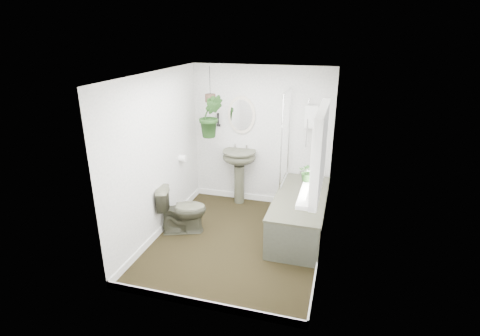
# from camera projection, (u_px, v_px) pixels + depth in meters

# --- Properties ---
(floor) EXTENTS (2.30, 2.80, 0.02)m
(floor) POSITION_uv_depth(u_px,v_px,m) (237.00, 242.00, 5.29)
(floor) COLOR black
(floor) RESTS_ON ground
(ceiling) EXTENTS (2.30, 2.80, 0.02)m
(ceiling) POSITION_uv_depth(u_px,v_px,m) (237.00, 74.00, 4.48)
(ceiling) COLOR white
(ceiling) RESTS_ON ground
(wall_back) EXTENTS (2.30, 0.02, 2.30)m
(wall_back) POSITION_uv_depth(u_px,v_px,m) (261.00, 137.00, 6.15)
(wall_back) COLOR white
(wall_back) RESTS_ON ground
(wall_front) EXTENTS (2.30, 0.02, 2.30)m
(wall_front) POSITION_uv_depth(u_px,v_px,m) (195.00, 212.00, 3.61)
(wall_front) COLOR white
(wall_front) RESTS_ON ground
(wall_left) EXTENTS (0.02, 2.80, 2.30)m
(wall_left) POSITION_uv_depth(u_px,v_px,m) (157.00, 157.00, 5.18)
(wall_left) COLOR white
(wall_left) RESTS_ON ground
(wall_right) EXTENTS (0.02, 2.80, 2.30)m
(wall_right) POSITION_uv_depth(u_px,v_px,m) (327.00, 174.00, 4.58)
(wall_right) COLOR white
(wall_right) RESTS_ON ground
(skirting) EXTENTS (2.30, 2.80, 0.10)m
(skirting) POSITION_uv_depth(u_px,v_px,m) (237.00, 238.00, 5.26)
(skirting) COLOR white
(skirting) RESTS_ON floor
(bathtub) EXTENTS (0.72, 1.72, 0.58)m
(bathtub) POSITION_uv_depth(u_px,v_px,m) (300.00, 214.00, 5.42)
(bathtub) COLOR #464635
(bathtub) RESTS_ON floor
(bath_screen) EXTENTS (0.04, 0.72, 1.40)m
(bath_screen) POSITION_uv_depth(u_px,v_px,m) (286.00, 138.00, 5.60)
(bath_screen) COLOR silver
(bath_screen) RESTS_ON bathtub
(shower_box) EXTENTS (0.20, 0.10, 0.35)m
(shower_box) POSITION_uv_depth(u_px,v_px,m) (311.00, 117.00, 5.74)
(shower_box) COLOR white
(shower_box) RESTS_ON wall_back
(oval_mirror) EXTENTS (0.46, 0.03, 0.62)m
(oval_mirror) POSITION_uv_depth(u_px,v_px,m) (241.00, 115.00, 6.08)
(oval_mirror) COLOR beige
(oval_mirror) RESTS_ON wall_back
(wall_sconce) EXTENTS (0.04, 0.04, 0.22)m
(wall_sconce) POSITION_uv_depth(u_px,v_px,m) (218.00, 120.00, 6.21)
(wall_sconce) COLOR black
(wall_sconce) RESTS_ON wall_back
(toilet_roll_holder) EXTENTS (0.11, 0.11, 0.11)m
(toilet_roll_holder) POSITION_uv_depth(u_px,v_px,m) (183.00, 158.00, 5.88)
(toilet_roll_holder) COLOR white
(toilet_roll_holder) RESTS_ON wall_left
(window_recess) EXTENTS (0.08, 1.00, 0.90)m
(window_recess) POSITION_uv_depth(u_px,v_px,m) (320.00, 151.00, 3.79)
(window_recess) COLOR white
(window_recess) RESTS_ON wall_right
(window_sill) EXTENTS (0.18, 1.00, 0.04)m
(window_sill) POSITION_uv_depth(u_px,v_px,m) (310.00, 188.00, 3.96)
(window_sill) COLOR white
(window_sill) RESTS_ON wall_right
(window_blinds) EXTENTS (0.01, 0.86, 0.76)m
(window_blinds) POSITION_uv_depth(u_px,v_px,m) (315.00, 151.00, 3.80)
(window_blinds) COLOR white
(window_blinds) RESTS_ON wall_right
(toilet) EXTENTS (0.78, 0.61, 0.70)m
(toilet) POSITION_uv_depth(u_px,v_px,m) (182.00, 209.00, 5.43)
(toilet) COLOR #464635
(toilet) RESTS_ON floor
(pedestal_sink) EXTENTS (0.63, 0.57, 0.94)m
(pedestal_sink) POSITION_uv_depth(u_px,v_px,m) (239.00, 177.00, 6.32)
(pedestal_sink) COLOR #464635
(pedestal_sink) RESTS_ON floor
(sill_plant) EXTENTS (0.20, 0.18, 0.21)m
(sill_plant) POSITION_uv_depth(u_px,v_px,m) (308.00, 172.00, 4.06)
(sill_plant) COLOR black
(sill_plant) RESTS_ON window_sill
(hanging_plant) EXTENTS (0.45, 0.40, 0.68)m
(hanging_plant) POSITION_uv_depth(u_px,v_px,m) (211.00, 116.00, 5.78)
(hanging_plant) COLOR black
(hanging_plant) RESTS_ON ceiling
(soap_bottle) EXTENTS (0.10, 0.11, 0.21)m
(soap_bottle) POSITION_uv_depth(u_px,v_px,m) (307.00, 199.00, 4.99)
(soap_bottle) COLOR black
(soap_bottle) RESTS_ON bathtub
(hanging_pot) EXTENTS (0.16, 0.16, 0.12)m
(hanging_pot) POSITION_uv_depth(u_px,v_px,m) (210.00, 98.00, 5.68)
(hanging_pot) COLOR #3C291F
(hanging_pot) RESTS_ON ceiling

